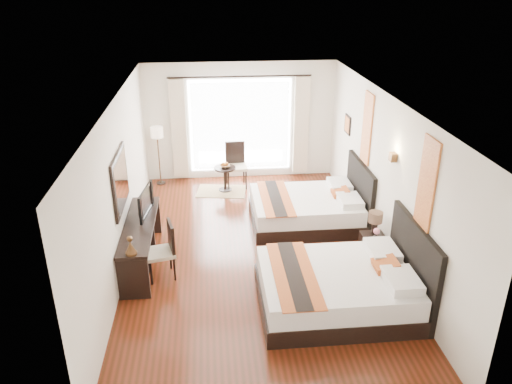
{
  "coord_description": "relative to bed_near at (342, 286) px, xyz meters",
  "views": [
    {
      "loc": [
        -0.75,
        -7.76,
        4.65
      ],
      "look_at": [
        0.04,
        0.35,
        1.06
      ],
      "focal_mm": 35.0,
      "sensor_mm": 36.0,
      "label": 1
    }
  ],
  "objects": [
    {
      "name": "bed_near",
      "position": [
        0.0,
        0.0,
        0.0
      ],
      "size": [
        2.33,
        1.82,
        1.32
      ],
      "color": "black",
      "rests_on": "floor"
    },
    {
      "name": "art_panel_far",
      "position": [
        1.09,
        2.76,
        1.61
      ],
      "size": [
        0.03,
        0.5,
        1.35
      ],
      "primitive_type": "cube",
      "color": "maroon",
      "rests_on": "wall_headboard"
    },
    {
      "name": "bed_far",
      "position": [
        0.06,
        2.76,
        -0.02
      ],
      "size": [
        2.2,
        1.72,
        1.24
      ],
      "color": "black",
      "rests_on": "floor"
    },
    {
      "name": "jute_rug",
      "position": [
        -1.66,
        4.5,
        -0.33
      ],
      "size": [
        1.21,
        0.91,
        0.01
      ],
      "primitive_type": "cube",
      "rotation": [
        0.0,
        0.0,
        -0.15
      ],
      "color": "tan",
      "rests_on": "floor"
    },
    {
      "name": "mirror_frame",
      "position": [
        -3.36,
        1.55,
        1.21
      ],
      "size": [
        0.04,
        1.25,
        0.95
      ],
      "primitive_type": "cube",
      "color": "black",
      "rests_on": "wall_desk"
    },
    {
      "name": "mirror_glass",
      "position": [
        -3.34,
        1.55,
        1.21
      ],
      "size": [
        0.01,
        1.12,
        0.82
      ],
      "primitive_type": "cube",
      "color": "white",
      "rests_on": "mirror_frame"
    },
    {
      "name": "drape_right",
      "position": [
        0.31,
        5.28,
        0.94
      ],
      "size": [
        0.35,
        0.14,
        2.35
      ],
      "primitive_type": "cube",
      "color": "beige",
      "rests_on": "floor"
    },
    {
      "name": "console_desk",
      "position": [
        -3.13,
        1.55,
        0.04
      ],
      "size": [
        0.5,
        2.2,
        0.76
      ],
      "primitive_type": "cube",
      "color": "black",
      "rests_on": "floor"
    },
    {
      "name": "wall_entry",
      "position": [
        -1.14,
        -2.09,
        1.06
      ],
      "size": [
        4.5,
        0.01,
        2.8
      ],
      "primitive_type": "cube",
      "color": "silver",
      "rests_on": "floor"
    },
    {
      "name": "sheer_curtain",
      "position": [
        -1.14,
        5.32,
        0.96
      ],
      "size": [
        2.3,
        0.02,
        2.1
      ],
      "primitive_type": "cube",
      "color": "white",
      "rests_on": "wall_window"
    },
    {
      "name": "vase",
      "position": [
        0.86,
        1.1,
        0.22
      ],
      "size": [
        0.15,
        0.15,
        0.12
      ],
      "primitive_type": "imported",
      "rotation": [
        0.0,
        0.0,
        -0.32
      ],
      "color": "black",
      "rests_on": "nightstand"
    },
    {
      "name": "art_panel_near",
      "position": [
        1.09,
        0.0,
        1.61
      ],
      "size": [
        0.03,
        0.5,
        1.35
      ],
      "primitive_type": "cube",
      "color": "maroon",
      "rests_on": "wall_headboard"
    },
    {
      "name": "window_glass",
      "position": [
        -1.14,
        5.38,
        0.96
      ],
      "size": [
        2.4,
        0.02,
        2.2
      ],
      "primitive_type": "cube",
      "color": "white",
      "rests_on": "wall_window"
    },
    {
      "name": "wall_headboard",
      "position": [
        1.1,
        1.65,
        1.06
      ],
      "size": [
        0.01,
        7.5,
        2.8
      ],
      "primitive_type": "cube",
      "color": "silver",
      "rests_on": "floor"
    },
    {
      "name": "desk_chair",
      "position": [
        -2.75,
        1.08,
        -0.05
      ],
      "size": [
        0.54,
        0.54,
        0.97
      ],
      "rotation": [
        0.0,
        0.0,
        3.37
      ],
      "color": "tan",
      "rests_on": "floor"
    },
    {
      "name": "wall_desk",
      "position": [
        -3.39,
        1.65,
        1.06
      ],
      "size": [
        0.01,
        7.5,
        2.8
      ],
      "primitive_type": "cube",
      "color": "silver",
      "rests_on": "floor"
    },
    {
      "name": "table_lamp",
      "position": [
        0.9,
        1.32,
        0.43
      ],
      "size": [
        0.25,
        0.25,
        0.39
      ],
      "color": "black",
      "rests_on": "nightstand"
    },
    {
      "name": "drape_left",
      "position": [
        -2.59,
        5.28,
        0.94
      ],
      "size": [
        0.35,
        0.14,
        2.35
      ],
      "primitive_type": "cube",
      "color": "beige",
      "rests_on": "floor"
    },
    {
      "name": "window_chair",
      "position": [
        -1.29,
        4.79,
        -0.02
      ],
      "size": [
        0.51,
        0.51,
        1.04
      ],
      "rotation": [
        0.0,
        0.0,
        -1.51
      ],
      "color": "tan",
      "rests_on": "floor"
    },
    {
      "name": "ceiling",
      "position": [
        -1.14,
        1.65,
        2.45
      ],
      "size": [
        4.5,
        7.5,
        0.02
      ],
      "primitive_type": "cube",
      "color": "white",
      "rests_on": "wall_headboard"
    },
    {
      "name": "nightstand",
      "position": [
        0.88,
        1.23,
        -0.11
      ],
      "size": [
        0.39,
        0.49,
        0.47
      ],
      "primitive_type": "cube",
      "color": "black",
      "rests_on": "floor"
    },
    {
      "name": "wall_sconce",
      "position": [
        1.05,
        1.23,
        1.58
      ],
      "size": [
        0.1,
        0.14,
        0.14
      ],
      "primitive_type": "cube",
      "color": "#49301A",
      "rests_on": "wall_headboard"
    },
    {
      "name": "fruit_bowl",
      "position": [
        -1.56,
        4.53,
        0.26
      ],
      "size": [
        0.27,
        0.27,
        0.06
      ],
      "primitive_type": "imported",
      "rotation": [
        0.0,
        0.0,
        0.13
      ],
      "color": "#442718",
      "rests_on": "side_table"
    },
    {
      "name": "floor_lamp",
      "position": [
        -3.09,
        5.1,
        0.84
      ],
      "size": [
        0.28,
        0.28,
        1.41
      ],
      "color": "black",
      "rests_on": "floor"
    },
    {
      "name": "television",
      "position": [
        -3.11,
        1.92,
        0.66
      ],
      "size": [
        0.24,
        0.85,
        0.49
      ],
      "primitive_type": "imported",
      "rotation": [
        0.0,
        0.0,
        1.42
      ],
      "color": "black",
      "rests_on": "console_desk"
    },
    {
      "name": "bronze_figurine",
      "position": [
        -3.13,
        0.55,
        0.55
      ],
      "size": [
        0.21,
        0.21,
        0.27
      ],
      "primitive_type": null,
      "rotation": [
        0.0,
        0.0,
        -0.23
      ],
      "color": "#49301A",
      "rests_on": "console_desk"
    },
    {
      "name": "floor",
      "position": [
        -1.14,
        1.65,
        -0.34
      ],
      "size": [
        4.5,
        7.5,
        0.01
      ],
      "primitive_type": "cube",
      "color": "#39190A",
      "rests_on": "ground"
    },
    {
      "name": "wall_window",
      "position": [
        -1.14,
        5.4,
        1.06
      ],
      "size": [
        4.5,
        0.01,
        2.8
      ],
      "primitive_type": "cube",
      "color": "silver",
      "rests_on": "floor"
    },
    {
      "name": "side_table",
      "position": [
        -1.57,
        4.55,
        -0.05
      ],
      "size": [
        0.5,
        0.5,
        0.57
      ],
      "primitive_type": "cylinder",
      "color": "black",
      "rests_on": "floor"
    }
  ]
}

